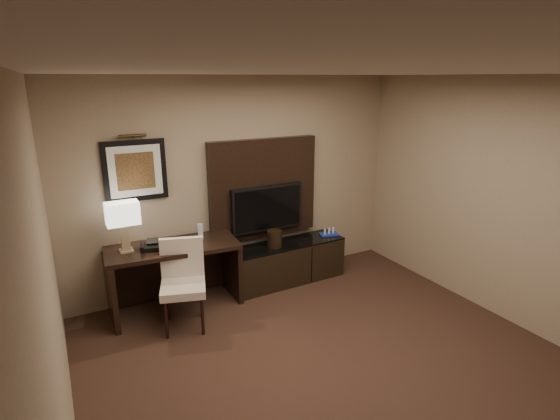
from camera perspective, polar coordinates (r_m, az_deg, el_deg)
floor at (r=4.29m, az=9.62°, el=-21.80°), size 4.50×5.00×0.01m
ceiling at (r=3.36m, az=11.96°, el=17.19°), size 4.50×5.00×0.01m
wall_back at (r=5.68m, az=-5.17°, el=3.46°), size 4.50×0.01×2.70m
wall_left at (r=2.91m, az=-27.60°, el=-12.01°), size 0.01×5.00×2.70m
wall_right at (r=5.27m, az=30.22°, el=0.11°), size 0.01×5.00×2.70m
desk at (r=5.37m, az=-13.56°, el=-8.50°), size 1.55×0.76×0.80m
credenza at (r=5.93m, az=0.83°, el=-6.85°), size 1.62×0.49×0.55m
tv_wall_panel at (r=5.77m, az=-2.17°, el=2.90°), size 1.50×0.12×1.30m
tv at (r=5.75m, az=-1.71°, el=0.27°), size 1.00×0.08×0.60m
artwork at (r=5.24m, az=-18.39°, el=4.88°), size 0.70×0.04×0.70m
picture_light at (r=5.14m, az=-18.73°, el=9.17°), size 0.04×0.04×0.30m
desk_chair at (r=4.91m, az=-12.53°, el=-9.77°), size 0.61×0.66×0.98m
table_lamp at (r=5.09m, az=-19.74°, el=-1.93°), size 0.40×0.27×0.61m
desk_phone at (r=5.14m, az=-16.57°, el=-4.39°), size 0.25×0.24×0.11m
blue_folder at (r=5.16m, az=-12.85°, el=-4.57°), size 0.30×0.37×0.02m
book at (r=5.15m, az=-12.83°, el=-3.47°), size 0.15×0.02×0.21m
water_bottle at (r=5.31m, az=-10.35°, el=-2.79°), size 0.07×0.07×0.19m
ice_bucket at (r=5.67m, az=-0.74°, el=-3.76°), size 0.22×0.22×0.22m
minibar_tray at (r=6.14m, az=6.41°, el=-2.85°), size 0.29×0.22×0.09m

